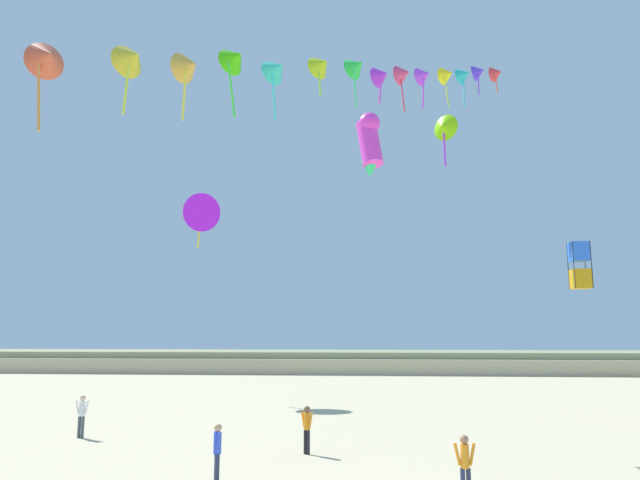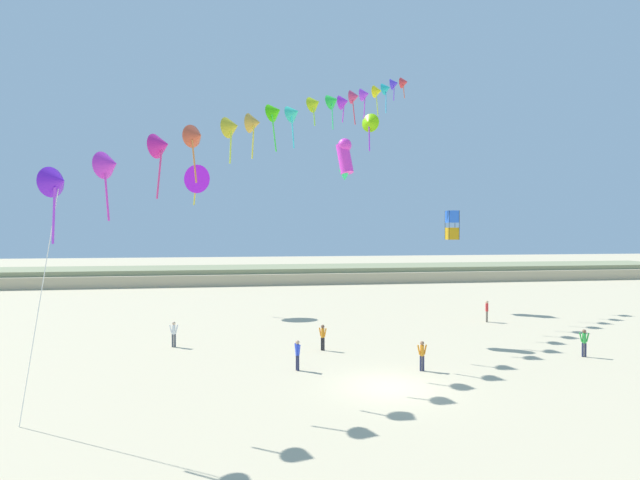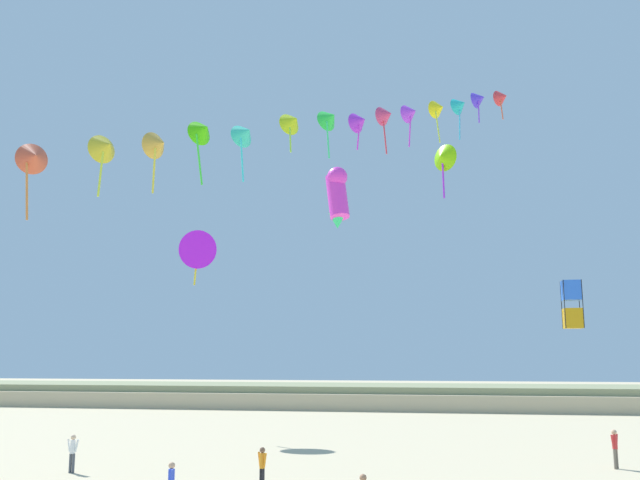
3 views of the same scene
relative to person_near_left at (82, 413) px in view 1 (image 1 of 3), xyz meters
The scene contains 10 objects.
dune_ridge 41.55m from the person_near_left, 74.74° to the left, with size 120.00×12.04×2.13m.
person_near_left is the anchor object (origin of this frame).
person_mid_center 9.35m from the person_near_left, 14.46° to the right, with size 0.46×0.42×1.57m.
person_far_left 15.38m from the person_near_left, 29.25° to the right, with size 0.54×0.21×1.55m.
person_far_right 9.54m from the person_near_left, 42.39° to the right, with size 0.30×0.53×1.58m.
kite_banner_string 17.56m from the person_near_left, 11.81° to the left, with size 25.36×31.58×23.03m.
large_kite_low_lead 18.40m from the person_near_left, 89.82° to the left, with size 2.84×2.46×3.76m.
large_kite_mid_trail 26.62m from the person_near_left, 25.32° to the left, with size 1.01×1.01×2.65m.
large_kite_high_solo 16.29m from the person_near_left, 10.81° to the left, with size 1.53×1.65×2.94m.
large_kite_outer_drift 28.11m from the person_near_left, 42.60° to the left, with size 1.79×1.60×3.69m.
Camera 1 is at (0.11, -12.35, 3.99)m, focal length 32.00 mm.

